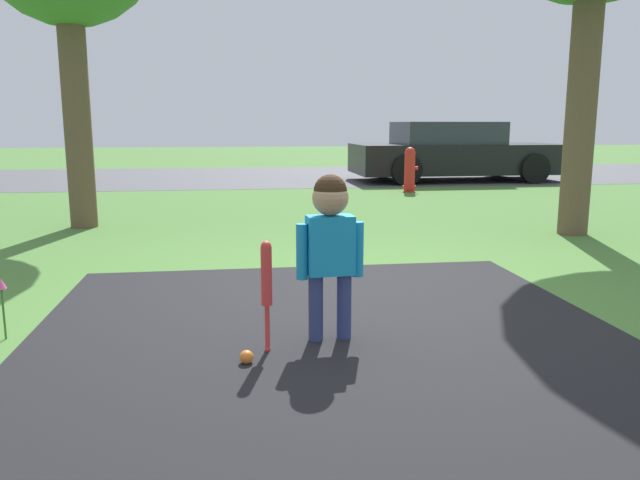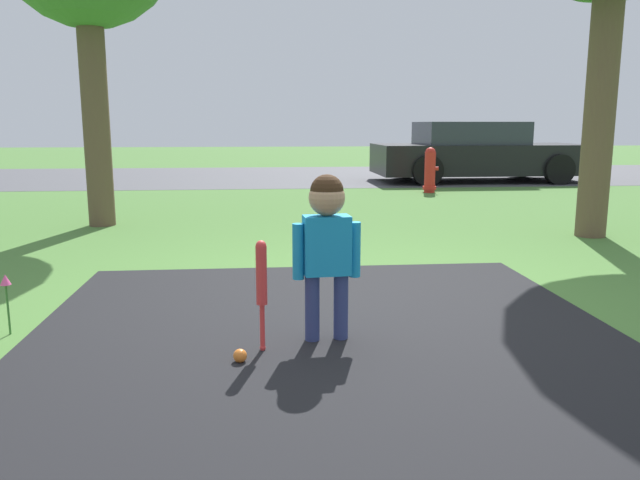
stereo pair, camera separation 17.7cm
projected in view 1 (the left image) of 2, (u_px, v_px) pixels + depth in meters
The scene contains 7 objects.
ground_plane at pixel (350, 298), 4.35m from camera, with size 60.00×60.00×0.00m, color #477533.
street_strip at pixel (266, 176), 14.57m from camera, with size 40.00×6.00×0.01m.
child at pixel (330, 234), 3.40m from camera, with size 0.38×0.20×0.93m.
baseball_bat at pixel (267, 281), 3.26m from camera, with size 0.06×0.06×0.60m.
sports_ball at pixel (247, 357), 3.15m from camera, with size 0.07×0.07×0.07m.
fire_hydrant at pixel (410, 170), 11.09m from camera, with size 0.27×0.24×0.80m.
parked_car at pixel (453, 153), 13.30m from camera, with size 4.36×2.03×1.24m.
Camera 1 is at (-0.80, -4.13, 1.20)m, focal length 35.00 mm.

